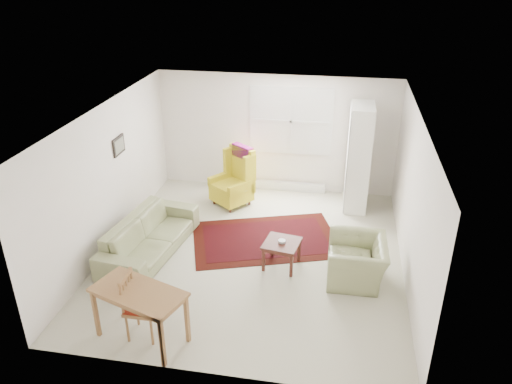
% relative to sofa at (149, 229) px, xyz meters
% --- Properties ---
extents(room, '(5.04, 5.54, 2.51)m').
position_rel_sofa_xyz_m(room, '(1.78, 0.45, 0.81)').
color(room, beige).
rests_on(room, ground).
extents(rug, '(2.96, 2.38, 0.03)m').
position_rel_sofa_xyz_m(rug, '(1.89, 0.76, -0.43)').
color(rug, black).
rests_on(rug, ground).
extents(sofa, '(1.16, 2.31, 0.89)m').
position_rel_sofa_xyz_m(sofa, '(0.00, 0.00, 0.00)').
color(sofa, '#878E5E').
rests_on(sofa, ground).
extents(armchair, '(0.91, 1.04, 0.80)m').
position_rel_sofa_xyz_m(armchair, '(3.49, -0.16, -0.05)').
color(armchair, '#878E5E').
rests_on(armchair, ground).
extents(wingback_chair, '(1.00, 1.01, 1.21)m').
position_rel_sofa_xyz_m(wingback_chair, '(0.98, 2.02, 0.16)').
color(wingback_chair, yellow).
rests_on(wingback_chair, ground).
extents(coffee_table, '(0.64, 0.64, 0.46)m').
position_rel_sofa_xyz_m(coffee_table, '(2.28, -0.03, -0.22)').
color(coffee_table, '#481E16').
rests_on(coffee_table, ground).
extents(stool, '(0.37, 0.37, 0.42)m').
position_rel_sofa_xyz_m(stool, '(1.19, 1.99, -0.24)').
color(stool, white).
rests_on(stool, ground).
extents(cabinet, '(0.45, 0.85, 2.12)m').
position_rel_sofa_xyz_m(cabinet, '(3.48, 2.39, 0.61)').
color(cabinet, white).
rests_on(cabinet, ground).
extents(desk, '(1.36, 0.99, 0.78)m').
position_rel_sofa_xyz_m(desk, '(0.67, -2.06, -0.06)').
color(desk, olive).
rests_on(desk, ground).
extents(desk_chair, '(0.42, 0.42, 0.95)m').
position_rel_sofa_xyz_m(desk_chair, '(0.67, -1.98, 0.03)').
color(desk_chair, olive).
rests_on(desk_chair, ground).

